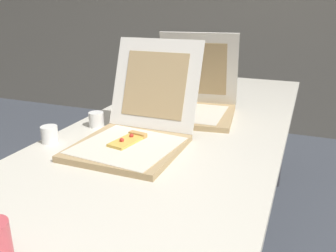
{
  "coord_description": "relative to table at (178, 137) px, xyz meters",
  "views": [
    {
      "loc": [
        0.48,
        -0.7,
        1.23
      ],
      "look_at": [
        0.02,
        0.45,
        0.8
      ],
      "focal_mm": 37.96,
      "sensor_mm": 36.0,
      "label": 1
    }
  ],
  "objects": [
    {
      "name": "cup_white_near_left",
      "position": [
        -0.38,
        -0.34,
        0.08
      ],
      "size": [
        0.06,
        0.06,
        0.06
      ],
      "primitive_type": "cylinder",
      "color": "white",
      "rests_on": "table"
    },
    {
      "name": "cup_white_near_center",
      "position": [
        -0.32,
        -0.13,
        0.08
      ],
      "size": [
        0.06,
        0.06,
        0.06
      ],
      "primitive_type": "cylinder",
      "color": "white",
      "rests_on": "table"
    },
    {
      "name": "pizza_box_front",
      "position": [
        -0.08,
        -0.25,
        0.1
      ],
      "size": [
        0.36,
        0.49,
        0.36
      ],
      "rotation": [
        0.0,
        0.0,
        -0.01
      ],
      "color": "tan",
      "rests_on": "table"
    },
    {
      "name": "table",
      "position": [
        0.0,
        0.0,
        0.0
      ],
      "size": [
        0.87,
        2.26,
        0.74
      ],
      "color": "silver",
      "rests_on": "ground"
    },
    {
      "name": "cup_white_mid",
      "position": [
        -0.27,
        0.01,
        0.08
      ],
      "size": [
        0.06,
        0.06,
        0.06
      ],
      "primitive_type": "cylinder",
      "color": "white",
      "rests_on": "table"
    },
    {
      "name": "cup_white_far",
      "position": [
        -0.24,
        0.32,
        0.08
      ],
      "size": [
        0.06,
        0.06,
        0.06
      ],
      "primitive_type": "cylinder",
      "color": "white",
      "rests_on": "table"
    },
    {
      "name": "pizza_box_middle",
      "position": [
        0.01,
        0.18,
        0.1
      ],
      "size": [
        0.4,
        0.41,
        0.37
      ],
      "rotation": [
        0.0,
        0.0,
        0.13
      ],
      "color": "tan",
      "rests_on": "table"
    }
  ]
}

